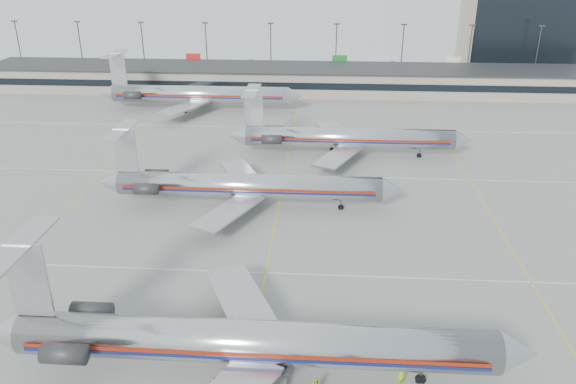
{
  "coord_description": "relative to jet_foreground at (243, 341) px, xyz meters",
  "views": [
    {
      "loc": [
        6.27,
        -45.2,
        34.75
      ],
      "look_at": [
        1.71,
        23.08,
        4.5
      ],
      "focal_mm": 35.0,
      "sensor_mm": 36.0,
      "label": 1
    }
  ],
  "objects": [
    {
      "name": "distant_building",
      "position": [
        62.19,
        134.77,
        8.85
      ],
      "size": [
        30.0,
        20.0,
        25.0
      ],
      "primitive_type": "cube",
      "color": "tan",
      "rests_on": "ground"
    },
    {
      "name": "terminal",
      "position": [
        0.19,
        104.74,
        -0.49
      ],
      "size": [
        162.0,
        17.0,
        6.25
      ],
      "color": "gray",
      "rests_on": "ground"
    },
    {
      "name": "belt_loader",
      "position": [
        1.96,
        -1.7,
        -3.0
      ],
      "size": [
        4.61,
        1.54,
        2.43
      ],
      "rotation": [
        0.0,
        0.0,
        -0.04
      ],
      "color": "#A8A8A8",
      "rests_on": "ground"
    },
    {
      "name": "ground",
      "position": [
        0.19,
        6.77,
        -3.65
      ],
      "size": [
        260.0,
        260.0,
        0.0
      ],
      "primitive_type": "plane",
      "color": "gray",
      "rests_on": "ground"
    },
    {
      "name": "jet_back_row",
      "position": [
        -22.73,
        84.96,
        0.08
      ],
      "size": [
        46.9,
        28.85,
        12.82
      ],
      "color": "silver",
      "rests_on": "ground"
    },
    {
      "name": "ramp_worker_near",
      "position": [
        13.61,
        -0.56,
        -2.66
      ],
      "size": [
        0.85,
        0.74,
        1.96
      ],
      "primitive_type": "imported",
      "rotation": [
        0.0,
        0.0,
        0.46
      ],
      "color": "#8EC612",
      "rests_on": "ground"
    },
    {
      "name": "light_mast_row",
      "position": [
        0.19,
        118.77,
        4.94
      ],
      "size": [
        163.6,
        0.4,
        15.28
      ],
      "color": "#38383D",
      "rests_on": "ground"
    },
    {
      "name": "jet_third_row",
      "position": [
        10.02,
        56.83,
        -0.21
      ],
      "size": [
        43.27,
        26.62,
        11.83
      ],
      "color": "silver",
      "rests_on": "ground"
    },
    {
      "name": "jet_foreground",
      "position": [
        0.0,
        0.0,
        0.0
      ],
      "size": [
        48.0,
        28.26,
        12.56
      ],
      "color": "silver",
      "rests_on": "ground"
    },
    {
      "name": "jet_second_row",
      "position": [
        -4.9,
        34.38,
        -0.31
      ],
      "size": [
        43.94,
        25.87,
        11.5
      ],
      "color": "silver",
      "rests_on": "ground"
    },
    {
      "name": "apron_markings",
      "position": [
        0.19,
        16.77,
        -3.64
      ],
      "size": [
        160.0,
        0.15,
        0.02
      ],
      "primitive_type": "cube",
      "color": "silver",
      "rests_on": "ground"
    }
  ]
}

